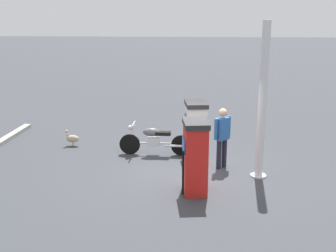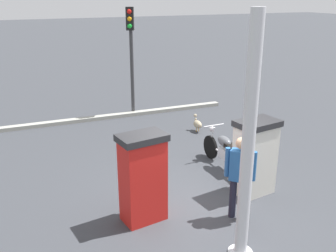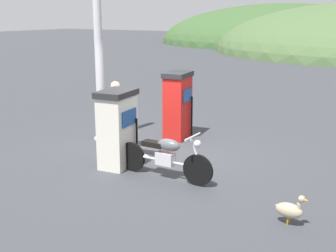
{
  "view_description": "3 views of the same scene",
  "coord_description": "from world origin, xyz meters",
  "px_view_note": "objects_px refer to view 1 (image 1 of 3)",
  "views": [
    {
      "loc": [
        -0.15,
        10.42,
        4.03
      ],
      "look_at": [
        0.55,
        0.12,
        1.25
      ],
      "focal_mm": 45.88,
      "sensor_mm": 36.0,
      "label": 1
    },
    {
      "loc": [
        -5.98,
        3.41,
        4.01
      ],
      "look_at": [
        1.1,
        0.17,
        1.29
      ],
      "focal_mm": 41.01,
      "sensor_mm": 36.0,
      "label": 2
    },
    {
      "loc": [
        5.2,
        -8.09,
        3.09
      ],
      "look_at": [
        0.66,
        -0.56,
        0.82
      ],
      "focal_mm": 46.83,
      "sensor_mm": 36.0,
      "label": 3
    }
  ],
  "objects_px": {
    "fuel_pump_far": "(195,156)",
    "attendant_person": "(222,134)",
    "wandering_duck": "(72,138)",
    "fuel_pump_near": "(196,129)",
    "motorcycle_near_pump": "(154,140)",
    "canopy_support_pole": "(262,105)"
  },
  "relations": [
    {
      "from": "fuel_pump_far",
      "to": "motorcycle_near_pump",
      "type": "relative_size",
      "value": 0.81
    },
    {
      "from": "wandering_duck",
      "to": "canopy_support_pole",
      "type": "xyz_separation_m",
      "value": [
        -5.38,
        2.16,
        1.6
      ]
    },
    {
      "from": "wandering_duck",
      "to": "canopy_support_pole",
      "type": "bearing_deg",
      "value": 158.1
    },
    {
      "from": "fuel_pump_near",
      "to": "attendant_person",
      "type": "distance_m",
      "value": 1.11
    },
    {
      "from": "attendant_person",
      "to": "wandering_duck",
      "type": "bearing_deg",
      "value": -19.82
    },
    {
      "from": "fuel_pump_far",
      "to": "wandering_duck",
      "type": "bearing_deg",
      "value": -40.41
    },
    {
      "from": "fuel_pump_near",
      "to": "wandering_duck",
      "type": "xyz_separation_m",
      "value": [
        3.79,
        -0.76,
        -0.57
      ]
    },
    {
      "from": "fuel_pump_far",
      "to": "attendant_person",
      "type": "height_order",
      "value": "fuel_pump_far"
    },
    {
      "from": "motorcycle_near_pump",
      "to": "attendant_person",
      "type": "distance_m",
      "value": 2.15
    },
    {
      "from": "fuel_pump_far",
      "to": "wandering_duck",
      "type": "distance_m",
      "value": 5.01
    },
    {
      "from": "motorcycle_near_pump",
      "to": "attendant_person",
      "type": "bearing_deg",
      "value": 153.43
    },
    {
      "from": "attendant_person",
      "to": "canopy_support_pole",
      "type": "bearing_deg",
      "value": 148.65
    },
    {
      "from": "fuel_pump_near",
      "to": "wandering_duck",
      "type": "bearing_deg",
      "value": -11.32
    },
    {
      "from": "fuel_pump_near",
      "to": "attendant_person",
      "type": "relative_size",
      "value": 0.99
    },
    {
      "from": "wandering_duck",
      "to": "fuel_pump_far",
      "type": "bearing_deg",
      "value": 139.59
    },
    {
      "from": "fuel_pump_far",
      "to": "canopy_support_pole",
      "type": "distance_m",
      "value": 2.15
    },
    {
      "from": "wandering_duck",
      "to": "fuel_pump_near",
      "type": "bearing_deg",
      "value": 168.68
    },
    {
      "from": "canopy_support_pole",
      "to": "motorcycle_near_pump",
      "type": "bearing_deg",
      "value": -28.17
    },
    {
      "from": "motorcycle_near_pump",
      "to": "canopy_support_pole",
      "type": "distance_m",
      "value": 3.44
    },
    {
      "from": "fuel_pump_far",
      "to": "motorcycle_near_pump",
      "type": "bearing_deg",
      "value": -65.08
    },
    {
      "from": "fuel_pump_far",
      "to": "canopy_support_pole",
      "type": "relative_size",
      "value": 0.44
    },
    {
      "from": "fuel_pump_near",
      "to": "attendant_person",
      "type": "bearing_deg",
      "value": 129.0
    }
  ]
}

